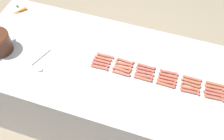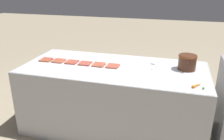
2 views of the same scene
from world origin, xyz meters
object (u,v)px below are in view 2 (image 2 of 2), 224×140
(hot_dog_1, at_px, (61,59))
(hot_dog_10, at_px, (100,64))
(hot_dog_8, at_px, (73,61))
(hot_dog_25, at_px, (56,62))
(hot_dog_20, at_px, (71,63))
(hot_dog_9, at_px, (86,62))
(hot_dog_12, at_px, (46,59))
(hot_dog_16, at_px, (99,64))
(hot_dog_28, at_px, (97,66))
(hot_dog_29, at_px, (111,68))
(hot_dog_27, at_px, (83,65))
(hot_dog_7, at_px, (60,60))
(hot_dog_14, at_px, (72,62))
(hot_dog_24, at_px, (44,61))
(hot_dog_23, at_px, (112,67))
(hot_dog_11, at_px, (114,65))
(hot_dog_4, at_px, (100,63))
(hot_dog_26, at_px, (70,64))
(hot_dog_6, at_px, (48,59))
(hot_dog_13, at_px, (59,61))
(carrot, at_px, (198,85))
(bean_pot, at_px, (187,62))
(hot_dog_19, at_px, (58,61))
(hot_dog_17, at_px, (113,66))
(hot_dog_15, at_px, (85,63))
(serving_spoon, at_px, (154,65))
(hot_dog_5, at_px, (114,64))
(hot_dog_3, at_px, (87,62))
(hot_dog_22, at_px, (98,65))
(hot_dog_21, at_px, (84,64))
(hot_dog_0, at_px, (49,58))

(hot_dog_1, height_order, hot_dog_10, same)
(hot_dog_8, xyz_separation_m, hot_dog_25, (0.10, -0.19, 0.00))
(hot_dog_10, relative_size, hot_dog_20, 1.00)
(hot_dog_9, height_order, hot_dog_12, same)
(hot_dog_16, xyz_separation_m, hot_dog_28, (0.07, 0.00, 0.00))
(hot_dog_29, bearing_deg, hot_dog_27, -90.25)
(hot_dog_16, relative_size, hot_dog_29, 1.00)
(hot_dog_7, relative_size, hot_dog_14, 1.00)
(hot_dog_1, distance_m, hot_dog_27, 0.41)
(hot_dog_24, bearing_deg, hot_dog_25, 90.92)
(hot_dog_7, bearing_deg, hot_dog_9, 89.86)
(hot_dog_10, relative_size, hot_dog_28, 1.00)
(hot_dog_23, bearing_deg, hot_dog_11, -179.38)
(hot_dog_14, bearing_deg, hot_dog_23, 86.56)
(hot_dog_4, height_order, hot_dog_26, same)
(hot_dog_26, xyz_separation_m, hot_dog_27, (-0.00, 0.20, 0.00))
(hot_dog_6, height_order, hot_dog_29, same)
(hot_dog_23, relative_size, hot_dog_26, 1.00)
(hot_dog_13, distance_m, hot_dog_20, 0.20)
(hot_dog_23, height_order, carrot, carrot)
(hot_dog_1, distance_m, bean_pot, 1.68)
(hot_dog_19, distance_m, carrot, 1.80)
(hot_dog_6, xyz_separation_m, hot_dog_25, (0.10, 0.18, 0.00))
(hot_dog_17, relative_size, hot_dog_25, 1.00)
(hot_dog_6, relative_size, hot_dog_10, 1.00)
(hot_dog_14, bearing_deg, carrot, 78.02)
(hot_dog_4, height_order, hot_dog_11, same)
(hot_dog_19, bearing_deg, hot_dog_15, 95.06)
(hot_dog_25, relative_size, serving_spoon, 0.62)
(serving_spoon, bearing_deg, hot_dog_5, -74.67)
(hot_dog_10, relative_size, hot_dog_15, 1.00)
(hot_dog_3, bearing_deg, hot_dog_27, 1.38)
(hot_dog_13, relative_size, hot_dog_22, 1.00)
(hot_dog_21, distance_m, hot_dog_26, 0.20)
(hot_dog_27, relative_size, serving_spoon, 0.62)
(hot_dog_19, bearing_deg, hot_dog_0, -116.53)
(hot_dog_20, relative_size, hot_dog_29, 1.00)
(hot_dog_11, bearing_deg, hot_dog_19, -84.95)
(hot_dog_5, xyz_separation_m, hot_dog_14, (0.07, -0.57, 0.00))
(hot_dog_5, distance_m, hot_dog_12, 0.96)
(hot_dog_27, distance_m, hot_dog_29, 0.37)
(hot_dog_0, xyz_separation_m, hot_dog_14, (0.06, 0.39, 0.00))
(hot_dog_10, relative_size, hot_dog_16, 1.00)
(hot_dog_0, bearing_deg, hot_dog_27, 77.21)
(hot_dog_6, bearing_deg, hot_dog_10, 90.22)
(serving_spoon, bearing_deg, hot_dog_28, -68.39)
(hot_dog_9, relative_size, hot_dog_10, 1.00)
(hot_dog_17, bearing_deg, carrot, 71.64)
(hot_dog_20, distance_m, hot_dog_25, 0.20)
(hot_dog_5, relative_size, hot_dog_27, 1.00)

